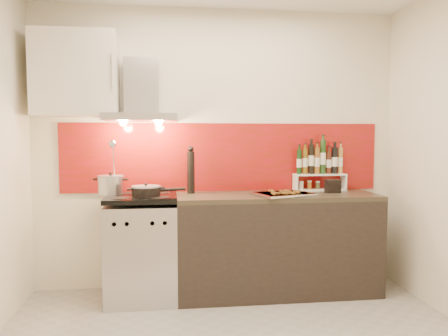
{
  "coord_description": "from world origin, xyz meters",
  "views": [
    {
      "loc": [
        -0.46,
        -2.7,
        1.42
      ],
      "look_at": [
        0.0,
        0.95,
        1.15
      ],
      "focal_mm": 35.0,
      "sensor_mm": 36.0,
      "label": 1
    }
  ],
  "objects": [
    {
      "name": "range_stove",
      "position": [
        -0.7,
        1.1,
        0.44
      ],
      "size": [
        0.6,
        0.6,
        0.91
      ],
      "color": "#B7B7BA",
      "rests_on": "ground"
    },
    {
      "name": "counter",
      "position": [
        0.5,
        1.1,
        0.45
      ],
      "size": [
        1.8,
        0.6,
        0.9
      ],
      "color": "black",
      "rests_on": "ground"
    },
    {
      "name": "back_wall",
      "position": [
        0.0,
        1.4,
        1.3
      ],
      "size": [
        3.4,
        0.02,
        2.6
      ],
      "primitive_type": "cube",
      "color": "silver",
      "rests_on": "ground"
    },
    {
      "name": "baking_tray",
      "position": [
        0.53,
        1.0,
        0.92
      ],
      "size": [
        0.56,
        0.49,
        0.03
      ],
      "color": "silver",
      "rests_on": "counter"
    },
    {
      "name": "caddy_box",
      "position": [
        1.03,
        1.12,
        0.96
      ],
      "size": [
        0.15,
        0.08,
        0.12
      ],
      "primitive_type": "cube",
      "rotation": [
        0.0,
        0.0,
        0.15
      ],
      "color": "black",
      "rests_on": "counter"
    },
    {
      "name": "saute_pan",
      "position": [
        -0.65,
        1.04,
        0.95
      ],
      "size": [
        0.46,
        0.25,
        0.11
      ],
      "color": "black",
      "rests_on": "range_stove"
    },
    {
      "name": "pepper_mill",
      "position": [
        -0.27,
        1.24,
        1.11
      ],
      "size": [
        0.07,
        0.07,
        0.43
      ],
      "color": "black",
      "rests_on": "counter"
    },
    {
      "name": "upper_cabinet",
      "position": [
        -1.25,
        1.22,
        1.95
      ],
      "size": [
        0.7,
        0.35,
        0.72
      ],
      "primitive_type": "cube",
      "color": "silver",
      "rests_on": "back_wall"
    },
    {
      "name": "step_shelf",
      "position": [
        0.96,
        1.29,
        1.12
      ],
      "size": [
        0.5,
        0.14,
        0.48
      ],
      "color": "white",
      "rests_on": "counter"
    },
    {
      "name": "stock_pot",
      "position": [
        -0.97,
        1.2,
        0.99
      ],
      "size": [
        0.23,
        0.23,
        0.19
      ],
      "color": "#B7B7BA",
      "rests_on": "range_stove"
    },
    {
      "name": "utensil_jar",
      "position": [
        -0.95,
        1.17,
        1.04
      ],
      "size": [
        0.1,
        0.15,
        0.49
      ],
      "color": "silver",
      "rests_on": "range_stove"
    },
    {
      "name": "backsplash",
      "position": [
        0.05,
        1.39,
        1.22
      ],
      "size": [
        3.0,
        0.02,
        0.64
      ],
      "primitive_type": "cube",
      "color": "maroon",
      "rests_on": "back_wall"
    },
    {
      "name": "range_hood",
      "position": [
        -0.7,
        1.24,
        1.74
      ],
      "size": [
        0.62,
        0.5,
        0.61
      ],
      "color": "#B7B7BA",
      "rests_on": "back_wall"
    }
  ]
}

